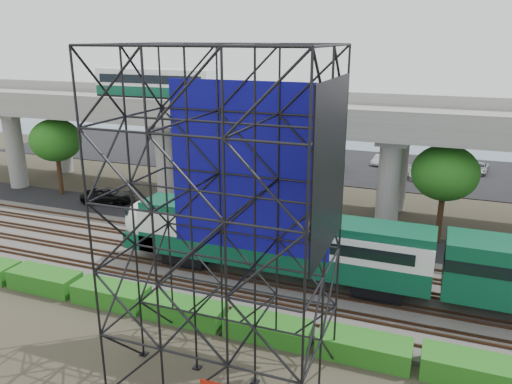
% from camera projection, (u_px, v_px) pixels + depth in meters
% --- Properties ---
extents(ground, '(140.00, 140.00, 0.00)m').
position_uv_depth(ground, '(204.00, 283.00, 32.44)').
color(ground, '#474233').
rests_on(ground, ground).
extents(ballast_bed, '(90.00, 12.00, 0.20)m').
position_uv_depth(ballast_bed, '(217.00, 268.00, 34.20)').
color(ballast_bed, slate).
rests_on(ballast_bed, ground).
extents(service_road, '(90.00, 5.00, 0.08)m').
position_uv_depth(service_road, '(260.00, 227.00, 41.80)').
color(service_road, black).
rests_on(service_road, ground).
extents(parking_lot, '(90.00, 18.00, 0.08)m').
position_uv_depth(parking_lot, '(325.00, 164.00, 62.77)').
color(parking_lot, black).
rests_on(parking_lot, ground).
extents(harbor_water, '(140.00, 40.00, 0.03)m').
position_uv_depth(harbor_water, '(356.00, 134.00, 82.41)').
color(harbor_water, '#455B71').
rests_on(harbor_water, ground).
extents(rail_tracks, '(90.00, 9.52, 0.16)m').
position_uv_depth(rail_tracks, '(217.00, 266.00, 34.14)').
color(rail_tracks, '#472D1E').
rests_on(rail_tracks, ballast_bed).
extents(commuter_train, '(29.30, 3.06, 4.30)m').
position_uv_depth(commuter_train, '(310.00, 244.00, 31.16)').
color(commuter_train, black).
rests_on(commuter_train, rail_tracks).
extents(overpass, '(80.00, 12.00, 12.40)m').
position_uv_depth(overpass, '(272.00, 120.00, 44.59)').
color(overpass, '#9E9B93').
rests_on(overpass, ground).
extents(scaffold_tower, '(9.36, 6.36, 15.00)m').
position_uv_depth(scaffold_tower, '(223.00, 228.00, 21.34)').
color(scaffold_tower, black).
rests_on(scaffold_tower, ground).
extents(hedge_strip, '(34.60, 1.80, 1.20)m').
position_uv_depth(hedge_strip, '(185.00, 310.00, 28.10)').
color(hedge_strip, '#166016').
rests_on(hedge_strip, ground).
extents(trees, '(40.94, 16.94, 7.69)m').
position_uv_depth(trees, '(235.00, 145.00, 46.79)').
color(trees, '#382314').
rests_on(trees, ground).
extents(suv, '(5.46, 3.65, 1.39)m').
position_uv_depth(suv, '(108.00, 196.00, 47.69)').
color(suv, black).
rests_on(suv, service_road).
extents(parked_cars, '(38.89, 9.15, 1.20)m').
position_uv_depth(parked_cars, '(322.00, 159.00, 62.32)').
color(parked_cars, silver).
rests_on(parked_cars, parking_lot).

